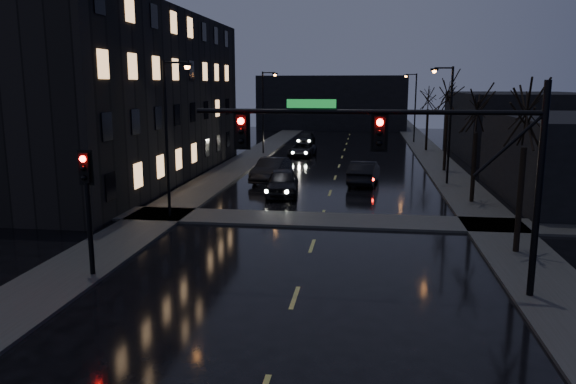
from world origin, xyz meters
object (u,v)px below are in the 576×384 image
(oncoming_car_a, at_px, (282,182))
(lead_car, at_px, (364,172))
(oncoming_car_c, at_px, (302,150))
(oncoming_car_d, at_px, (306,139))
(oncoming_car_b, at_px, (272,170))

(oncoming_car_a, distance_m, lead_car, 6.91)
(oncoming_car_c, distance_m, oncoming_car_d, 10.84)
(oncoming_car_d, bearing_deg, oncoming_car_b, -88.99)
(oncoming_car_b, bearing_deg, oncoming_car_a, -65.15)
(oncoming_car_d, relative_size, lead_car, 0.93)
(oncoming_car_a, relative_size, oncoming_car_c, 1.02)
(oncoming_car_b, bearing_deg, oncoming_car_d, 98.30)
(oncoming_car_d, distance_m, lead_car, 25.77)
(oncoming_car_d, height_order, lead_car, lead_car)
(oncoming_car_b, bearing_deg, lead_car, 6.80)
(oncoming_car_a, height_order, lead_car, oncoming_car_a)
(oncoming_car_a, distance_m, oncoming_car_d, 29.66)
(oncoming_car_b, height_order, oncoming_car_d, oncoming_car_b)
(oncoming_car_c, relative_size, oncoming_car_d, 1.03)
(oncoming_car_a, relative_size, oncoming_car_d, 1.05)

